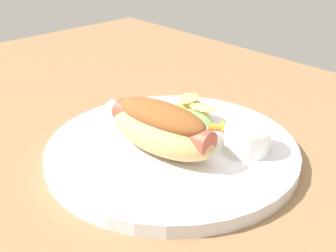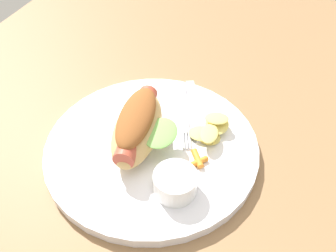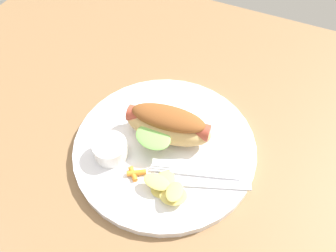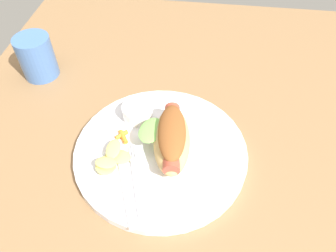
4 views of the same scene
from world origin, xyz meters
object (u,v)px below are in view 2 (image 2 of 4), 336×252
object	(u,v)px
fork	(184,114)
hot_dog	(135,124)
chips_pile	(211,129)
carrot_garnish	(198,160)
sauce_ramekin	(175,183)
knife	(195,109)
plate	(152,145)

from	to	relation	value
fork	hot_dog	bearing A→B (deg)	-54.47
hot_dog	fork	distance (cm)	9.47
fork	chips_pile	xyz separation A→B (cm)	(-2.89, -4.84, 0.91)
carrot_garnish	sauce_ramekin	bearing A→B (deg)	162.35
fork	knife	size ratio (longest dim) A/B	0.95
plate	chips_pile	xyz separation A→B (cm)	(4.09, -7.82, 1.91)
plate	hot_dog	world-z (taller)	hot_dog
sauce_ramekin	knife	world-z (taller)	sauce_ramekin
carrot_garnish	chips_pile	bearing A→B (deg)	-4.96
chips_pile	carrot_garnish	bearing A→B (deg)	175.04
sauce_ramekin	knife	distance (cm)	15.92
knife	carrot_garnish	bearing A→B (deg)	-4.89
plate	chips_pile	size ratio (longest dim) A/B	4.02
knife	chips_pile	size ratio (longest dim) A/B	1.90
knife	chips_pile	bearing A→B (deg)	16.09
fork	knife	bearing A→B (deg)	125.23
carrot_garnish	fork	bearing A→B (deg)	26.56
sauce_ramekin	carrot_garnish	distance (cm)	5.74
knife	chips_pile	xyz separation A→B (cm)	(-4.66, -3.53, 0.93)
fork	carrot_garnish	distance (cm)	9.70
plate	sauce_ramekin	xyz separation A→B (cm)	(-7.07, -5.61, 2.28)
plate	chips_pile	bearing A→B (deg)	-62.41
plate	knife	distance (cm)	9.79
hot_dog	fork	world-z (taller)	hot_dog
carrot_garnish	knife	bearing A→B (deg)	16.15
hot_dog	chips_pile	size ratio (longest dim) A/B	1.99
sauce_ramekin	chips_pile	world-z (taller)	sauce_ramekin
sauce_ramekin	plate	bearing A→B (deg)	38.43
fork	knife	xyz separation A→B (cm)	(1.77, -1.31, -0.02)
sauce_ramekin	chips_pile	bearing A→B (deg)	-11.22
knife	sauce_ramekin	bearing A→B (deg)	-16.29
plate	hot_dog	bearing A→B (deg)	97.09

